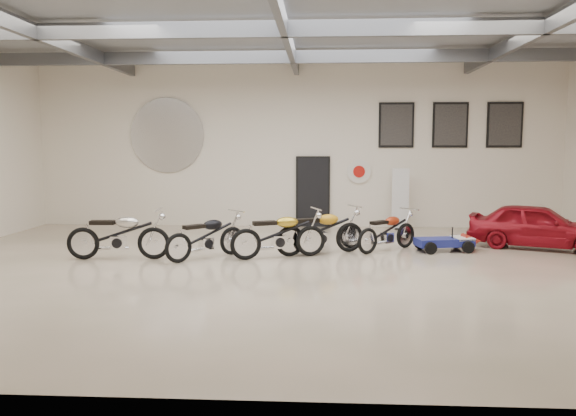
# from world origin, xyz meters

# --- Properties ---
(floor) EXTENTS (16.00, 12.00, 0.01)m
(floor) POSITION_xyz_m (0.00, 0.00, 0.00)
(floor) COLOR beige
(floor) RESTS_ON ground
(ceiling) EXTENTS (16.00, 12.00, 0.01)m
(ceiling) POSITION_xyz_m (0.00, 0.00, 5.00)
(ceiling) COLOR gray
(ceiling) RESTS_ON back_wall
(back_wall) EXTENTS (16.00, 0.02, 5.00)m
(back_wall) POSITION_xyz_m (0.00, 6.00, 2.50)
(back_wall) COLOR white
(back_wall) RESTS_ON floor
(ceiling_beams) EXTENTS (15.80, 11.80, 0.32)m
(ceiling_beams) POSITION_xyz_m (0.00, 0.00, 4.75)
(ceiling_beams) COLOR #515358
(ceiling_beams) RESTS_ON ceiling
(door) EXTENTS (0.92, 0.08, 2.10)m
(door) POSITION_xyz_m (0.50, 5.95, 1.05)
(door) COLOR black
(door) RESTS_ON back_wall
(logo_plaque) EXTENTS (2.30, 0.06, 1.16)m
(logo_plaque) POSITION_xyz_m (-4.00, 5.95, 2.80)
(logo_plaque) COLOR silver
(logo_plaque) RESTS_ON back_wall
(poster_left) EXTENTS (1.05, 0.08, 1.35)m
(poster_left) POSITION_xyz_m (3.00, 5.96, 3.10)
(poster_left) COLOR black
(poster_left) RESTS_ON back_wall
(poster_mid) EXTENTS (1.05, 0.08, 1.35)m
(poster_mid) POSITION_xyz_m (4.60, 5.96, 3.10)
(poster_mid) COLOR black
(poster_mid) RESTS_ON back_wall
(poster_right) EXTENTS (1.05, 0.08, 1.35)m
(poster_right) POSITION_xyz_m (6.20, 5.96, 3.10)
(poster_right) COLOR black
(poster_right) RESTS_ON back_wall
(oil_sign) EXTENTS (0.72, 0.10, 0.72)m
(oil_sign) POSITION_xyz_m (1.90, 5.95, 1.70)
(oil_sign) COLOR white
(oil_sign) RESTS_ON back_wall
(banner_stand) EXTENTS (0.50, 0.20, 1.84)m
(banner_stand) POSITION_xyz_m (3.10, 5.50, 0.92)
(banner_stand) COLOR white
(banner_stand) RESTS_ON floor
(motorcycle_silver) EXTENTS (2.25, 0.85, 1.14)m
(motorcycle_silver) POSITION_xyz_m (-3.69, 0.66, 0.57)
(motorcycle_silver) COLOR silver
(motorcycle_silver) RESTS_ON floor
(motorcycle_black) EXTENTS (1.86, 1.83, 1.03)m
(motorcycle_black) POSITION_xyz_m (-1.79, 0.85, 0.52)
(motorcycle_black) COLOR silver
(motorcycle_black) RESTS_ON floor
(motorcycle_gold) EXTENTS (2.24, 1.36, 1.11)m
(motorcycle_gold) POSITION_xyz_m (-0.19, 1.01, 0.56)
(motorcycle_gold) COLOR silver
(motorcycle_gold) RESTS_ON floor
(motorcycle_yellow) EXTENTS (2.22, 1.50, 1.11)m
(motorcycle_yellow) POSITION_xyz_m (0.73, 1.51, 0.56)
(motorcycle_yellow) COLOR silver
(motorcycle_yellow) RESTS_ON floor
(motorcycle_red) EXTENTS (1.81, 1.68, 0.98)m
(motorcycle_red) POSITION_xyz_m (2.31, 2.00, 0.49)
(motorcycle_red) COLOR silver
(motorcycle_red) RESTS_ON floor
(go_kart) EXTENTS (1.73, 1.03, 0.59)m
(go_kart) POSITION_xyz_m (3.78, 2.05, 0.29)
(go_kart) COLOR navy
(go_kart) RESTS_ON floor
(vintage_car) EXTENTS (2.40, 3.45, 1.09)m
(vintage_car) POSITION_xyz_m (6.00, 2.59, 0.55)
(vintage_car) COLOR maroon
(vintage_car) RESTS_ON floor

